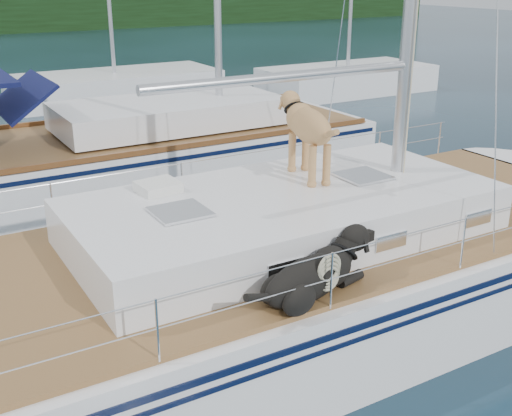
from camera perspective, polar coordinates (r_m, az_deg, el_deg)
ground at (r=8.23m, az=-2.34°, el=-11.56°), size 120.00×120.00×0.00m
main_sailboat at (r=7.92m, az=-1.75°, el=-7.18°), size 12.00×3.81×14.01m
neighbor_sailboat at (r=13.91m, az=-11.63°, el=4.47°), size 11.00×3.50×13.30m
bg_boat_center at (r=23.65m, az=-12.39°, el=10.49°), size 7.20×3.00×11.65m
bg_boat_east at (r=24.81m, az=8.10°, el=11.22°), size 6.40×3.00×11.65m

